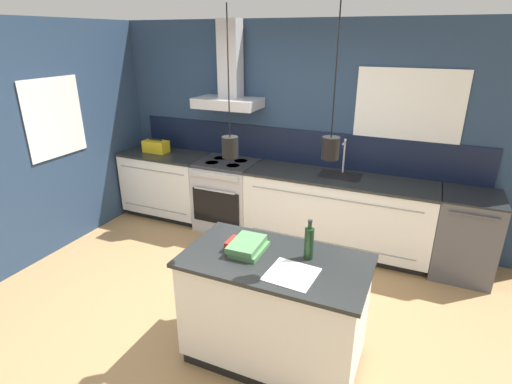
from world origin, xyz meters
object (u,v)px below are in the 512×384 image
object	(u,v)px
book_stack	(248,246)
yellow_toolbox	(156,146)
bottle_on_island	(309,243)
red_supply_box	(241,246)
dishwasher	(465,235)

from	to	relation	value
book_stack	yellow_toolbox	bearing A→B (deg)	139.79
bottle_on_island	book_stack	xyz separation A→B (m)	(-0.44, -0.09, -0.09)
red_supply_box	yellow_toolbox	xyz separation A→B (m)	(-2.24, 1.95, 0.04)
bottle_on_island	yellow_toolbox	distance (m)	3.31
bottle_on_island	yellow_toolbox	size ratio (longest dim) A/B	0.90
dishwasher	bottle_on_island	distance (m)	2.27
red_supply_box	book_stack	bearing A→B (deg)	11.30
bottle_on_island	red_supply_box	world-z (taller)	bottle_on_island
dishwasher	book_stack	bearing A→B (deg)	-129.92
yellow_toolbox	dishwasher	bearing A→B (deg)	-0.00
dishwasher	red_supply_box	distance (m)	2.62
dishwasher	bottle_on_island	bearing A→B (deg)	-122.43
bottle_on_island	book_stack	bearing A→B (deg)	-169.13
dishwasher	yellow_toolbox	world-z (taller)	yellow_toolbox
book_stack	yellow_toolbox	size ratio (longest dim) A/B	0.96
red_supply_box	yellow_toolbox	distance (m)	2.97
yellow_toolbox	book_stack	bearing A→B (deg)	-40.21
red_supply_box	yellow_toolbox	bearing A→B (deg)	138.95
yellow_toolbox	bottle_on_island	bearing A→B (deg)	-34.10
dishwasher	red_supply_box	xyz separation A→B (m)	(-1.68, -1.95, 0.49)
bottle_on_island	yellow_toolbox	bearing A→B (deg)	145.90
bottle_on_island	dishwasher	bearing A→B (deg)	57.57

